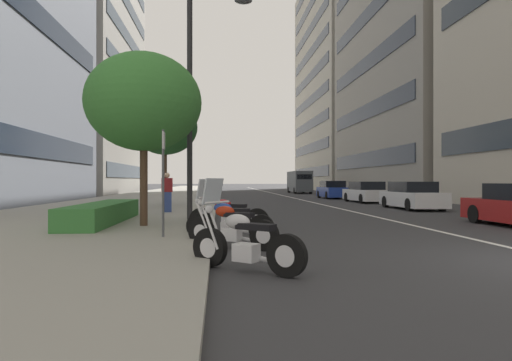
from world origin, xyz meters
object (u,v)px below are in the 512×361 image
Objects in this scene: parking_sign_by_curb at (163,172)px; street_tree_far_plaza at (144,102)px; motorcycle_mid_row at (244,244)px; car_approaching_light at (412,196)px; car_following_behind at (366,193)px; motorcycle_second_in_row at (229,223)px; car_lead_in_lane at (333,190)px; street_lamp_with_banners at (199,84)px; street_tree_near_plaza_corner at (165,127)px; delivery_van_ahead at (299,181)px; motorcycle_under_tarp at (230,228)px; pedestrian_on_plaza at (167,192)px; motorcycle_by_sign_pole at (227,216)px.

street_tree_far_plaza is (2.61, 0.87, 2.06)m from parking_sign_by_curb.
car_approaching_light is (14.73, -9.37, 0.22)m from motorcycle_mid_row.
motorcycle_mid_row is 7.26m from street_tree_far_plaza.
car_approaching_light is at bearing 177.34° from car_following_behind.
motorcycle_second_in_row is 0.43× the size of street_tree_far_plaza.
car_lead_in_lane is 23.09m from street_lamp_with_banners.
street_tree_far_plaza is at bearing 152.62° from car_lead_in_lane.
parking_sign_by_curb is (-0.50, 1.51, 1.22)m from motorcycle_second_in_row.
delivery_van_ahead is at bearing -23.33° from street_tree_near_plaza_corner.
street_lamp_with_banners is at bearing -37.22° from street_tree_far_plaza.
pedestrian_on_plaza is (9.03, 2.36, 0.53)m from motorcycle_under_tarp.
street_tree_far_plaza is 0.91× the size of street_tree_near_plaza_corner.
pedestrian_on_plaza is (11.50, 2.52, 0.53)m from motorcycle_mid_row.
pedestrian_on_plaza is at bearing -39.23° from motorcycle_mid_row.
delivery_van_ahead is 39.85m from street_tree_far_plaza.
motorcycle_mid_row reaches higher than car_following_behind.
street_tree_near_plaza_corner is 5.52m from pedestrian_on_plaza.
parking_sign_by_curb is at bearing -161.46° from street_tree_far_plaza.
motorcycle_mid_row is 0.70× the size of parking_sign_by_curb.
motorcycle_mid_row is at bearing -156.86° from street_tree_far_plaza.
street_lamp_with_banners is at bearing 140.54° from car_following_behind.
motorcycle_by_sign_pole reaches higher than car_lead_in_lane.
pedestrian_on_plaza is at bearing 5.95° from parking_sign_by_curb.
motorcycle_mid_row is 29.76m from car_lead_in_lane.
motorcycle_under_tarp is 27.47m from car_lead_in_lane.
street_lamp_with_banners is (4.58, -0.62, 3.04)m from parking_sign_by_curb.
car_following_behind is at bearing -106.91° from motorcycle_by_sign_pole.
street_tree_near_plaza_corner reaches higher than motorcycle_mid_row.
street_tree_far_plaza is (-1.97, 1.50, -0.99)m from street_lamp_with_banners.
delivery_van_ahead is at bearing -15.52° from street_lamp_with_banners.
car_approaching_light is at bearing -95.60° from motorcycle_under_tarp.
delivery_van_ahead is 1.11× the size of street_tree_near_plaza_corner.
parking_sign_by_curb is at bearing 165.01° from delivery_van_ahead.
pedestrian_on_plaza is at bearing -43.11° from motorcycle_under_tarp.
street_lamp_with_banners is 1.39× the size of street_tree_near_plaza_corner.
car_approaching_light reaches higher than car_following_behind.
motorcycle_mid_row is 44.96m from delivery_van_ahead.
car_following_behind is at bearing -100.05° from motorcycle_second_in_row.
car_lead_in_lane reaches higher than car_following_behind.
car_lead_in_lane is at bearing -98.07° from motorcycle_by_sign_pole.
street_tree_far_plaza reaches higher than motorcycle_under_tarp.
street_tree_far_plaza reaches higher than car_approaching_light.
motorcycle_second_in_row is 0.96× the size of motorcycle_by_sign_pole.
motorcycle_second_in_row is at bearing -49.20° from motorcycle_mid_row.
parking_sign_by_curb is 12.92m from street_tree_near_plaza_corner.
street_tree_far_plaza is at bearing 142.78° from street_lamp_with_banners.
motorcycle_second_in_row is (3.86, 0.16, -0.03)m from motorcycle_mid_row.
parking_sign_by_curb is 0.50× the size of street_tree_far_plaza.
car_approaching_light is 12.33m from pedestrian_on_plaza.
motorcycle_under_tarp is 2.95m from motorcycle_by_sign_pole.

